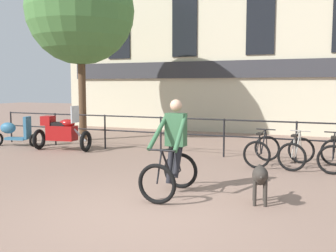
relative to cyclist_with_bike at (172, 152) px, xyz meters
The scene contains 10 objects.
ground_plane 1.50m from the cyclist_with_bike, 92.32° to the right, with size 60.00×60.00×0.00m, color #8E7060.
canal_railing 3.91m from the cyclist_with_bike, 90.76° to the left, with size 15.05×0.05×1.05m.
cyclist_with_bike is the anchor object (origin of this frame).
dog 1.60m from the cyclist_with_bike, ahead, with size 0.35×0.88×0.66m.
parked_motorcycle 5.75m from the cyclist_with_bike, 147.18° to the left, with size 1.76×0.81×1.35m.
parked_bicycle_near_lamp 3.46m from the cyclist_with_bike, 71.68° to the left, with size 0.75×1.16×0.86m.
parked_bicycle_mid_left 3.79m from the cyclist_with_bike, 59.89° to the left, with size 0.80×1.19×0.86m.
parked_bicycle_mid_right 4.25m from the cyclist_with_bike, 50.33° to the left, with size 0.71×1.14×0.86m.
parked_scooter 7.53m from the cyclist_with_bike, 154.34° to the left, with size 1.33×0.65×0.96m.
tree_canalside_left 8.47m from the cyclist_with_bike, 136.55° to the left, with size 3.72×3.72×6.39m.
Camera 1 is at (2.63, -5.16, 1.95)m, focal length 42.00 mm.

